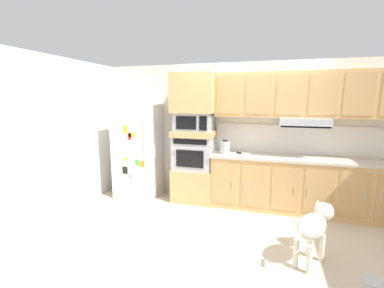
{
  "coord_description": "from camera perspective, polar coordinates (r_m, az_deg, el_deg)",
  "views": [
    {
      "loc": [
        0.34,
        -3.69,
        1.86
      ],
      "look_at": [
        -0.9,
        0.55,
        1.09
      ],
      "focal_mm": 24.13,
      "sensor_mm": 36.0,
      "label": 1
    }
  ],
  "objects": [
    {
      "name": "dog_food_bowl",
      "position": [
        3.47,
        35.25,
        -23.84
      ],
      "size": [
        0.2,
        0.2,
        0.06
      ],
      "color": "#B2B7BC",
      "rests_on": "ground"
    },
    {
      "name": "built_in_oven",
      "position": [
        4.71,
        0.5,
        -1.82
      ],
      "size": [
        0.7,
        0.62,
        0.6
      ],
      "color": "#A8AAAF",
      "rests_on": "oven_base_cabinet"
    },
    {
      "name": "ground_plane",
      "position": [
        4.15,
        10.28,
        -16.87
      ],
      "size": [
        9.6,
        9.6,
        0.0
      ],
      "primitive_type": "plane",
      "color": "beige"
    },
    {
      "name": "lower_cabinet_run",
      "position": [
        4.7,
        22.61,
        -8.46
      ],
      "size": [
        2.9,
        0.63,
        0.88
      ],
      "color": "tan",
      "rests_on": "ground"
    },
    {
      "name": "countertop_slab",
      "position": [
        4.58,
        22.98,
        -2.97
      ],
      "size": [
        2.94,
        0.64,
        0.04
      ],
      "primitive_type": "cube",
      "color": "#BCB2A3",
      "rests_on": "lower_cabinet_run"
    },
    {
      "name": "side_panel_left",
      "position": [
        4.89,
        -23.91,
        1.9
      ],
      "size": [
        0.12,
        7.1,
        2.5
      ],
      "primitive_type": "cube",
      "color": "silver",
      "rests_on": "ground"
    },
    {
      "name": "microwave",
      "position": [
        4.63,
        0.51,
        4.97
      ],
      "size": [
        0.64,
        0.54,
        0.32
      ],
      "color": "#A8AAAF",
      "rests_on": "appliance_mid_shelf"
    },
    {
      "name": "backsplash_panel",
      "position": [
        4.82,
        22.82,
        0.91
      ],
      "size": [
        2.94,
        0.02,
        0.5
      ],
      "primitive_type": "cube",
      "color": "silver",
      "rests_on": "countertop_slab"
    },
    {
      "name": "appliance_mid_shelf",
      "position": [
        4.66,
        0.52,
        2.4
      ],
      "size": [
        0.74,
        0.62,
        0.1
      ],
      "primitive_type": "cube",
      "color": "tan",
      "rests_on": "built_in_oven"
    },
    {
      "name": "oven_base_cabinet",
      "position": [
        4.87,
        0.5,
        -8.74
      ],
      "size": [
        0.74,
        0.62,
        0.6
      ],
      "primitive_type": "cube",
      "color": "tan",
      "rests_on": "ground"
    },
    {
      "name": "appliance_upper_cabinet",
      "position": [
        4.62,
        0.53,
        11.17
      ],
      "size": [
        0.74,
        0.62,
        0.68
      ],
      "primitive_type": "cube",
      "color": "tan",
      "rests_on": "microwave"
    },
    {
      "name": "dog",
      "position": [
        3.36,
        25.37,
        -15.87
      ],
      "size": [
        0.54,
        0.79,
        0.66
      ],
      "rotation": [
        0.0,
        0.0,
        1.02
      ],
      "color": "beige",
      "rests_on": "ground"
    },
    {
      "name": "back_kitchen_wall",
      "position": [
        4.86,
        12.13,
        2.49
      ],
      "size": [
        6.2,
        0.12,
        2.5
      ],
      "primitive_type": "cube",
      "color": "silver",
      "rests_on": "ground"
    },
    {
      "name": "electric_kettle",
      "position": [
        4.52,
        7.31,
        -0.68
      ],
      "size": [
        0.17,
        0.17,
        0.24
      ],
      "color": "#A8AAAF",
      "rests_on": "countertop_slab"
    },
    {
      "name": "upper_cabinet_with_hood",
      "position": [
        4.6,
        23.67,
        9.62
      ],
      "size": [
        2.9,
        0.48,
        0.88
      ],
      "color": "tan",
      "rests_on": "backsplash_panel"
    },
    {
      "name": "screwdriver",
      "position": [
        4.58,
        10.43,
        -1.92
      ],
      "size": [
        0.16,
        0.17,
        0.03
      ],
      "color": "black",
      "rests_on": "countertop_slab"
    },
    {
      "name": "refrigerator",
      "position": [
        5.06,
        -11.8,
        -1.45
      ],
      "size": [
        0.76,
        0.73,
        1.76
      ],
      "color": "white",
      "rests_on": "ground"
    }
  ]
}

